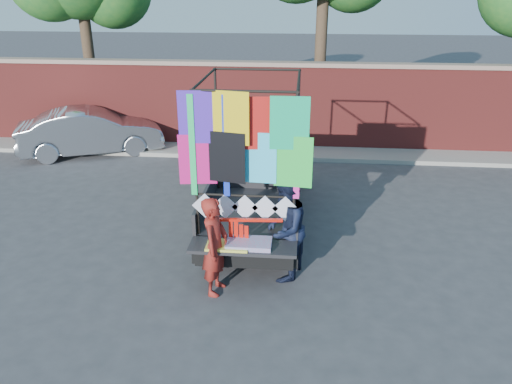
# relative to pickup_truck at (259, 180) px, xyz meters

# --- Properties ---
(ground) EXTENTS (90.00, 90.00, 0.00)m
(ground) POSITION_rel_pickup_truck_xyz_m (0.37, -2.03, -0.82)
(ground) COLOR #38383A
(ground) RESTS_ON ground
(brick_wall) EXTENTS (30.00, 0.45, 2.61)m
(brick_wall) POSITION_rel_pickup_truck_xyz_m (0.37, 4.97, 0.50)
(brick_wall) COLOR maroon
(brick_wall) RESTS_ON ground
(curb) EXTENTS (30.00, 1.20, 0.12)m
(curb) POSITION_rel_pickup_truck_xyz_m (0.37, 4.27, -0.76)
(curb) COLOR gray
(curb) RESTS_ON ground
(pickup_truck) EXTENTS (2.07, 5.19, 3.27)m
(pickup_truck) POSITION_rel_pickup_truck_xyz_m (0.00, 0.00, 0.00)
(pickup_truck) COLOR black
(pickup_truck) RESTS_ON ground
(sedan) EXTENTS (4.35, 2.91, 1.36)m
(sedan) POSITION_rel_pickup_truck_xyz_m (-5.33, 3.83, -0.15)
(sedan) COLOR #AEB0B6
(sedan) RESTS_ON ground
(woman) EXTENTS (0.49, 0.66, 1.68)m
(woman) POSITION_rel_pickup_truck_xyz_m (-0.44, -3.01, 0.02)
(woman) COLOR maroon
(woman) RESTS_ON ground
(man) EXTENTS (0.91, 1.05, 1.86)m
(man) POSITION_rel_pickup_truck_xyz_m (0.66, -2.46, 0.10)
(man) COLOR black
(man) RESTS_ON ground
(streamer_bundle) EXTENTS (1.04, 0.13, 0.71)m
(streamer_bundle) POSITION_rel_pickup_truck_xyz_m (-0.00, -2.74, 0.17)
(streamer_bundle) COLOR red
(streamer_bundle) RESTS_ON ground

